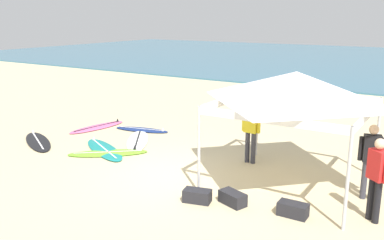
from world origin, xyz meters
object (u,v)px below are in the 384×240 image
object	(u,v)px
canopy_tent	(296,87)
person_black	(371,157)
person_yellow	(251,128)
surfboard_black	(38,141)
surfboard_navy	(142,130)
surfboard_teal	(104,149)
person_red	(377,174)
surfboard_white	(138,141)
gear_bag_on_sand	(233,198)
surfboard_pink	(97,127)
gear_bag_near_tent	(293,210)
surfboard_lime	(108,153)
gear_bag_by_pole	(197,196)

from	to	relation	value
canopy_tent	person_black	bearing A→B (deg)	4.03
person_yellow	surfboard_black	bearing A→B (deg)	-163.82
surfboard_navy	surfboard_teal	distance (m)	2.44
person_yellow	person_red	bearing A→B (deg)	-27.59
canopy_tent	surfboard_white	bearing A→B (deg)	171.79
person_yellow	gear_bag_on_sand	size ratio (longest dim) A/B	2.85
surfboard_pink	gear_bag_on_sand	bearing A→B (deg)	-23.45
person_black	gear_bag_near_tent	bearing A→B (deg)	-123.63
person_red	surfboard_lime	bearing A→B (deg)	178.00
surfboard_teal	surfboard_white	bearing A→B (deg)	77.91
surfboard_pink	surfboard_teal	size ratio (longest dim) A/B	0.94
surfboard_navy	person_yellow	bearing A→B (deg)	-12.35
surfboard_lime	gear_bag_near_tent	xyz separation A→B (m)	(5.94, -0.90, 0.10)
canopy_tent	surfboard_navy	bearing A→B (deg)	162.64
person_red	person_black	bearing A→B (deg)	105.17
surfboard_lime	person_red	xyz separation A→B (m)	(7.35, -0.26, 0.95)
surfboard_white	person_black	xyz separation A→B (m)	(7.14, -0.66, 0.95)
canopy_tent	gear_bag_on_sand	xyz separation A→B (m)	(-0.68, -1.74, -2.25)
surfboard_teal	surfboard_navy	bearing A→B (deg)	100.95
surfboard_white	person_red	xyz separation A→B (m)	(7.43, -1.70, 0.95)
person_red	person_yellow	distance (m)	3.94
surfboard_lime	surfboard_teal	size ratio (longest dim) A/B	0.86
gear_bag_near_tent	gear_bag_on_sand	bearing A→B (deg)	-172.56
surfboard_black	gear_bag_near_tent	distance (m)	8.70
surfboard_black	gear_bag_on_sand	bearing A→B (deg)	-5.56
surfboard_lime	person_yellow	distance (m)	4.27
surfboard_pink	person_red	bearing A→B (deg)	-13.02
surfboard_teal	gear_bag_near_tent	size ratio (longest dim) A/B	4.23
surfboard_navy	gear_bag_on_sand	bearing A→B (deg)	-33.79
surfboard_teal	person_yellow	size ratio (longest dim) A/B	1.48
surfboard_black	person_black	world-z (taller)	person_black
surfboard_lime	surfboard_pink	size ratio (longest dim) A/B	0.91
surfboard_black	person_yellow	world-z (taller)	person_yellow
person_yellow	surfboard_navy	bearing A→B (deg)	167.65
surfboard_black	person_yellow	bearing A→B (deg)	16.18
person_red	surfboard_navy	bearing A→B (deg)	160.77
canopy_tent	surfboard_pink	bearing A→B (deg)	170.23
canopy_tent	surfboard_black	world-z (taller)	canopy_tent
surfboard_teal	gear_bag_near_tent	distance (m)	6.38
surfboard_navy	gear_bag_by_pole	xyz separation A→B (m)	(4.75, -3.96, 0.10)
surfboard_pink	person_yellow	distance (m)	6.37
surfboard_pink	surfboard_black	bearing A→B (deg)	-97.68
person_red	person_black	size ratio (longest dim) A/B	1.00
surfboard_black	person_black	size ratio (longest dim) A/B	1.45
surfboard_pink	person_red	size ratio (longest dim) A/B	1.40
surfboard_black	gear_bag_near_tent	world-z (taller)	gear_bag_near_tent
surfboard_white	gear_bag_by_pole	world-z (taller)	gear_bag_by_pole
person_black	surfboard_black	bearing A→B (deg)	-173.39
surfboard_teal	gear_bag_on_sand	xyz separation A→B (m)	(5.00, -1.26, 0.10)
surfboard_pink	gear_bag_by_pole	bearing A→B (deg)	-27.94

